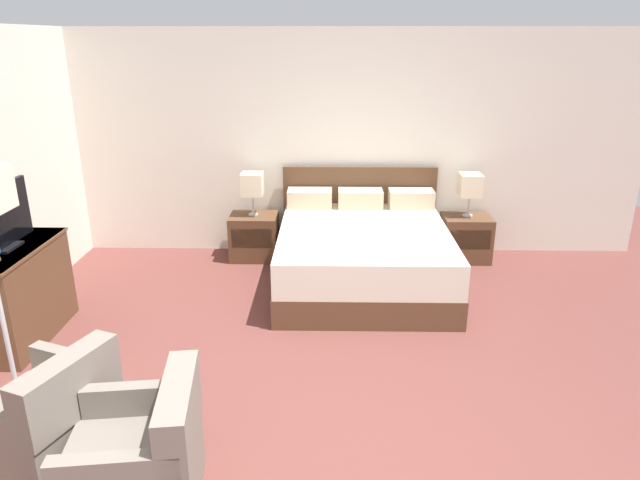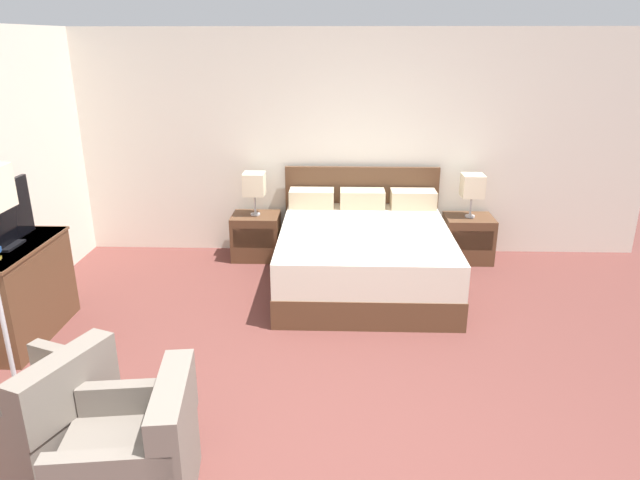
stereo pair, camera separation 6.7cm
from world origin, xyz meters
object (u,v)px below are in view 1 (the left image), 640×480
Objects in this scene: bed at (363,253)px; dresser at (15,293)px; armchair_by_window at (46,422)px; table_lamp_right at (470,186)px; armchair_companion at (140,463)px; nightstand_right at (465,238)px; nightstand_left at (254,236)px; table_lamp_left at (252,185)px; tv at (0,219)px.

bed is 3.22m from dresser.
bed is 2.28× the size of armchair_by_window.
table_lamp_right reaches higher than armchair_companion.
armchair_by_window is (0.95, -1.49, -0.14)m from dresser.
armchair_companion is (-2.57, -3.78, 0.03)m from nightstand_right.
armchair_by_window is (-2.02, -2.72, -0.05)m from bed.
table_lamp_right reaches higher than nightstand_right.
nightstand_left is at bearing 47.98° from dresser.
table_lamp_left is 3.83m from armchair_companion.
bed is 2.36× the size of tv.
nightstand_right is 0.63× the size of tv.
tv is at bearing -157.42° from bed.
table_lamp_right is 4.77m from armchair_by_window.
armchair_companion is (-2.57, -3.78, -0.59)m from table_lamp_right.
tv is (-1.75, -1.95, 0.20)m from table_lamp_left.
armchair_companion reaches higher than nightstand_left.
nightstand_right is 1.10× the size of table_lamp_left.
armchair_companion is (1.62, -1.82, -0.79)m from tv.
nightstand_left is 2.62m from dresser.
dresser is (-4.20, -1.95, -0.45)m from table_lamp_right.
nightstand_left is 1.10× the size of table_lamp_left.
tv is (0.00, -0.01, 0.65)m from dresser.
table_lamp_left is at bearing 180.00° from table_lamp_right.
bed is at bearing -30.42° from table_lamp_left.
tv is at bearing -69.38° from dresser.
table_lamp_right is at bearing 24.97° from tv.
bed is at bearing 66.17° from armchair_companion.
table_lamp_right reaches higher than armchair_by_window.
table_lamp_right is 4.63m from tv.
table_lamp_left is 0.45× the size of dresser.
armchair_companion is (-0.13, -3.78, 0.03)m from nightstand_left.
nightstand_left is 0.63× the size of tv.
nightstand_left is at bearing 48.12° from tv.
armchair_by_window is at bearing 153.30° from armchair_companion.
nightstand_left is 0.49× the size of dresser.
armchair_by_window is (0.95, -1.49, -0.79)m from tv.
nightstand_left is at bearing 88.04° from armchair_companion.
table_lamp_right is 0.57× the size of tv.
bed is 3.30m from tv.
tv is (-1.75, -1.95, 0.81)m from nightstand_left.
bed is 4.13× the size of table_lamp_left.
table_lamp_left is (0.00, 0.00, 0.62)m from nightstand_left.
nightstand_left is 0.62m from table_lamp_left.
bed is at bearing -149.63° from nightstand_right.
table_lamp_right is (2.45, 0.00, 0.00)m from table_lamp_left.
nightstand_left is 3.78m from armchair_companion.
bed is at bearing 53.39° from armchair_by_window.
table_lamp_left is at bearing 149.58° from bed.
armchair_by_window is (-0.80, -3.44, 0.03)m from nightstand_left.
armchair_companion is (-1.35, -3.06, -0.05)m from bed.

